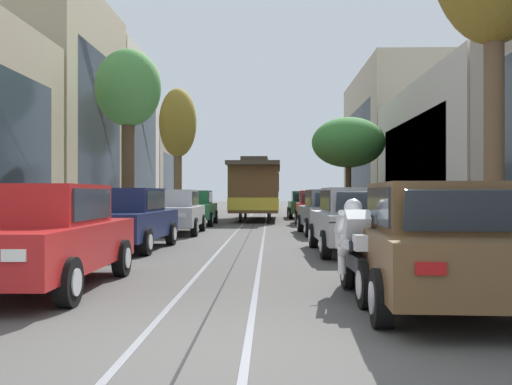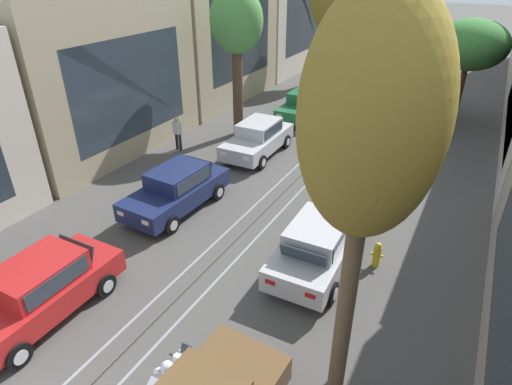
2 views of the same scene
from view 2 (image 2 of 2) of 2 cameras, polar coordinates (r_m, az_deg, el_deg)
name	(u,v)px [view 2 (image 2 of 2)]	position (r m, az deg, el deg)	size (l,w,h in m)	color
ground_plane	(340,137)	(22.70, 11.11, 7.32)	(160.00, 160.00, 0.00)	#4C4947
trolley_track_rails	(355,121)	(25.20, 13.16, 9.32)	(1.14, 55.66, 0.01)	gray
building_facade_left	(223,25)	(29.54, -4.43, 21.45)	(5.74, 47.36, 10.93)	beige
parked_car_red_near_left	(39,290)	(12.38, -27.06, -11.55)	(2.03, 4.37, 1.58)	red
parked_car_navy_second_left	(177,189)	(15.75, -10.57, 0.46)	(2.13, 4.42, 1.58)	#19234C
parked_car_silver_mid_left	(258,138)	(19.97, 0.27, 7.30)	(2.06, 4.39, 1.58)	#B7B7BC
parked_car_green_fourth_left	(304,105)	(24.83, 6.48, 11.54)	(2.04, 4.38, 1.58)	#1E6038
parked_car_silver_second_right	(318,244)	(12.75, 8.33, -6.82)	(2.07, 4.39, 1.58)	#B7B7BC
parked_car_grey_mid_right	(374,165)	(17.99, 15.56, 3.63)	(2.13, 4.42, 1.58)	slate
parked_car_red_fourth_right	(410,116)	(24.26, 19.92, 9.57)	(2.09, 4.40, 1.58)	red
parked_car_green_fifth_right	(428,88)	(30.29, 21.97, 12.88)	(2.02, 4.37, 1.58)	#1E6038
street_tree_kerb_left_second	(236,25)	(21.36, -2.64, 21.47)	(2.58, 2.28, 7.12)	#4C3826
street_tree_kerb_left_mid	(327,0)	(32.28, 9.45, 24.08)	(2.27, 2.34, 7.85)	brown
street_tree_kerb_right_near	(371,124)	(6.72, 15.14, 8.79)	(2.28, 2.24, 8.13)	brown
street_tree_kerb_right_second	(471,45)	(26.24, 26.80, 17.20)	(3.84, 3.69, 5.45)	#4C3826
cable_car_trolley	(376,78)	(28.03, 15.71, 14.54)	(2.72, 9.16, 3.28)	brown
pedestrian_on_left_pavement	(178,132)	(20.72, -10.45, 8.02)	(0.55, 0.23, 1.65)	black
fire_hydrant	(377,254)	(13.34, 15.88, -7.96)	(0.40, 0.22, 0.84)	gold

